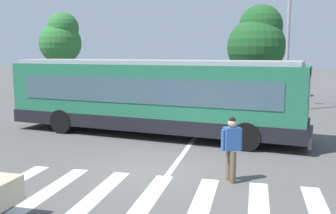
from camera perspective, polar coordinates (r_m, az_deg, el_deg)
ground_plane at (r=10.81m, az=-1.61°, el=-9.78°), size 160.00×160.00×0.00m
city_transit_bus at (r=15.28m, az=-2.43°, el=1.63°), size 12.51×4.36×3.06m
pedestrian_crossing_street at (r=9.88m, az=9.65°, el=-5.79°), size 0.53×0.41×1.72m
parked_car_silver at (r=25.11m, az=-1.41°, el=2.34°), size 2.12×4.61×1.35m
parked_car_blue at (r=24.92m, az=5.27°, el=2.26°), size 2.08×4.60×1.35m
parked_car_charcoal at (r=24.78m, az=11.25°, el=2.11°), size 2.11×4.61×1.35m
background_tree_left at (r=30.72m, az=-15.96°, el=9.95°), size 3.26×3.26×6.48m
background_tree_right at (r=28.97m, az=13.46°, el=9.78°), size 4.29×4.29×6.91m
crosswalk_painted_stripes at (r=8.90m, az=-3.10°, el=-13.82°), size 7.93×3.35×0.01m
lane_center_line at (r=12.60m, az=2.31°, el=-7.14°), size 0.16×24.00×0.01m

